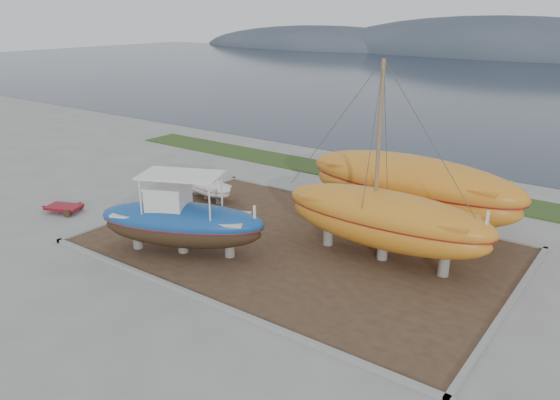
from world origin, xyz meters
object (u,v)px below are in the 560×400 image
Objects in this scene: blue_caique at (181,214)px; red_trailer at (64,209)px; orange_sailboat at (388,165)px; orange_bare_hull at (410,194)px; white_dinghy at (208,189)px.

blue_caique is 2.81× the size of red_trailer.
blue_caique is 8.92m from red_trailer.
orange_sailboat reaches higher than red_trailer.
red_trailer is at bearing -149.81° from orange_bare_hull.
orange_sailboat is at bearing 3.99° from white_dinghy.
white_dinghy is 12.06m from orange_sailboat.
orange_sailboat reaches higher than orange_bare_hull.
white_dinghy is at bearing 29.41° from red_trailer.
blue_caique is at bearing -149.79° from orange_sailboat.
white_dinghy is 11.23m from orange_bare_hull.
white_dinghy is 0.35× the size of orange_bare_hull.
orange_bare_hull is 17.80m from red_trailer.
blue_caique reaches higher than orange_bare_hull.
orange_bare_hull is (10.90, 2.43, 1.19)m from white_dinghy.
orange_bare_hull is (6.81, 8.34, -0.02)m from blue_caique.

